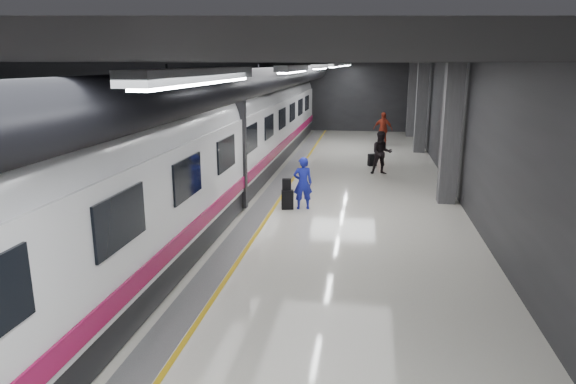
{
  "coord_description": "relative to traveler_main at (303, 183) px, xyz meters",
  "views": [
    {
      "loc": [
        1.93,
        -15.04,
        4.49
      ],
      "look_at": [
        -0.09,
        -2.21,
        1.21
      ],
      "focal_mm": 32.0,
      "sensor_mm": 36.0,
      "label": 1
    }
  ],
  "objects": [
    {
      "name": "ground",
      "position": [
        0.04,
        -0.48,
        -0.83
      ],
      "size": [
        40.0,
        40.0,
        0.0
      ],
      "primitive_type": "plane",
      "color": "beige",
      "rests_on": "ground"
    },
    {
      "name": "platform_hall",
      "position": [
        -0.25,
        0.48,
        2.71
      ],
      "size": [
        10.02,
        40.02,
        4.51
      ],
      "color": "black",
      "rests_on": "ground"
    },
    {
      "name": "suitcase_far",
      "position": [
        2.19,
        7.42,
        -0.56
      ],
      "size": [
        0.43,
        0.36,
        0.54
      ],
      "primitive_type": "cube",
      "rotation": [
        0.0,
        0.0,
        0.42
      ],
      "color": "black",
      "rests_on": "ground"
    },
    {
      "name": "traveler_far_b",
      "position": [
        2.76,
        13.32,
        0.1
      ],
      "size": [
        1.18,
        0.78,
        1.86
      ],
      "primitive_type": "imported",
      "rotation": [
        0.0,
        0.0,
        -0.33
      ],
      "color": "maroon",
      "rests_on": "ground"
    },
    {
      "name": "train",
      "position": [
        -3.21,
        -0.48,
        1.24
      ],
      "size": [
        3.05,
        38.0,
        4.05
      ],
      "color": "black",
      "rests_on": "ground"
    },
    {
      "name": "traveler_far_a",
      "position": [
        2.54,
        5.67,
        0.06
      ],
      "size": [
        0.94,
        0.77,
        1.78
      ],
      "primitive_type": "imported",
      "rotation": [
        0.0,
        0.0,
        0.12
      ],
      "color": "black",
      "rests_on": "ground"
    },
    {
      "name": "shoulder_bag",
      "position": [
        -0.5,
        -0.06,
        -0.04
      ],
      "size": [
        0.28,
        0.17,
        0.36
      ],
      "primitive_type": "cube",
      "rotation": [
        0.0,
        0.0,
        0.08
      ],
      "color": "black",
      "rests_on": "suitcase_main"
    },
    {
      "name": "traveler_main",
      "position": [
        0.0,
        0.0,
        0.0
      ],
      "size": [
        0.69,
        0.55,
        1.66
      ],
      "primitive_type": "imported",
      "rotation": [
        0.0,
        0.0,
        3.42
      ],
      "color": "#1A17B3",
      "rests_on": "ground"
    },
    {
      "name": "suitcase_main",
      "position": [
        -0.47,
        -0.1,
        -0.53
      ],
      "size": [
        0.41,
        0.31,
        0.6
      ],
      "primitive_type": "cube",
      "rotation": [
        0.0,
        0.0,
        0.23
      ],
      "color": "black",
      "rests_on": "ground"
    }
  ]
}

